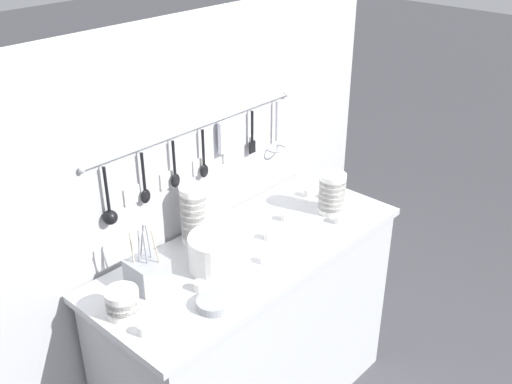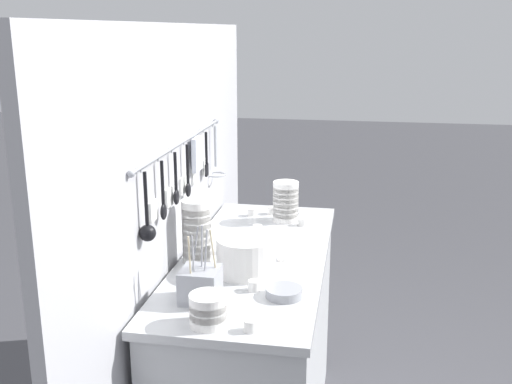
# 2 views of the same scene
# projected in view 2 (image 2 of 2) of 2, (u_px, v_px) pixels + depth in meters

# --- Properties ---
(counter) EXTENTS (1.40, 0.57, 0.92)m
(counter) POSITION_uv_depth(u_px,v_px,m) (255.00, 356.00, 2.54)
(counter) COLOR #B7BABC
(counter) RESTS_ON ground
(back_wall) EXTENTS (2.20, 0.11, 1.82)m
(back_wall) POSITION_uv_depth(u_px,v_px,m) (179.00, 251.00, 2.47)
(back_wall) COLOR #B2B2B7
(back_wall) RESTS_ON ground
(bowl_stack_tall_left) EXTENTS (0.12, 0.12, 0.10)m
(bowl_stack_tall_left) POSITION_uv_depth(u_px,v_px,m) (208.00, 310.00, 1.83)
(bowl_stack_tall_left) COLOR white
(bowl_stack_tall_left) RESTS_ON counter
(bowl_stack_nested_right) EXTENTS (0.12, 0.12, 0.19)m
(bowl_stack_nested_right) POSITION_uv_depth(u_px,v_px,m) (286.00, 201.00, 2.83)
(bowl_stack_nested_right) COLOR white
(bowl_stack_nested_right) RESTS_ON counter
(bowl_stack_short_front) EXTENTS (0.11, 0.11, 0.25)m
(bowl_stack_short_front) POSITION_uv_depth(u_px,v_px,m) (197.00, 232.00, 2.31)
(bowl_stack_short_front) COLOR white
(bowl_stack_short_front) RESTS_ON counter
(plate_stack) EXTENTS (0.22, 0.22, 0.14)m
(plate_stack) POSITION_uv_depth(u_px,v_px,m) (247.00, 256.00, 2.22)
(plate_stack) COLOR white
(plate_stack) RESTS_ON counter
(steel_mixing_bowl) EXTENTS (0.13, 0.13, 0.03)m
(steel_mixing_bowl) POSITION_uv_depth(u_px,v_px,m) (284.00, 292.00, 2.04)
(steel_mixing_bowl) COLOR #93969E
(steel_mixing_bowl) RESTS_ON counter
(cutlery_caddy) EXTENTS (0.13, 0.13, 0.26)m
(cutlery_caddy) POSITION_uv_depth(u_px,v_px,m) (200.00, 284.00, 2.00)
(cutlery_caddy) COLOR #93969E
(cutlery_caddy) RESTS_ON counter
(cup_front_right) EXTENTS (0.04, 0.04, 0.04)m
(cup_front_right) POSITION_uv_depth(u_px,v_px,m) (283.00, 256.00, 2.36)
(cup_front_right) COLOR white
(cup_front_right) RESTS_ON counter
(cup_back_left) EXTENTS (0.04, 0.04, 0.04)m
(cup_back_left) POSITION_uv_depth(u_px,v_px,m) (302.00, 222.00, 2.78)
(cup_back_left) COLOR white
(cup_back_left) RESTS_ON counter
(cup_mid_row) EXTENTS (0.04, 0.04, 0.04)m
(cup_mid_row) POSITION_uv_depth(u_px,v_px,m) (227.00, 249.00, 2.43)
(cup_mid_row) COLOR white
(cup_mid_row) RESTS_ON counter
(cup_front_left) EXTENTS (0.04, 0.04, 0.04)m
(cup_front_left) POSITION_uv_depth(u_px,v_px,m) (254.00, 286.00, 2.08)
(cup_front_left) COLOR white
(cup_front_left) RESTS_ON counter
(cup_back_right) EXTENTS (0.04, 0.04, 0.04)m
(cup_back_right) POSITION_uv_depth(u_px,v_px,m) (251.00, 325.00, 1.80)
(cup_back_right) COLOR white
(cup_back_right) RESTS_ON counter
(cup_centre) EXTENTS (0.04, 0.04, 0.04)m
(cup_centre) POSITION_uv_depth(u_px,v_px,m) (272.00, 210.00, 2.95)
(cup_centre) COLOR white
(cup_centre) RESTS_ON counter
(cup_edge_near) EXTENTS (0.04, 0.04, 0.04)m
(cup_edge_near) POSITION_uv_depth(u_px,v_px,m) (288.00, 211.00, 2.94)
(cup_edge_near) COLOR white
(cup_edge_near) RESTS_ON counter
(cup_beside_plates) EXTENTS (0.04, 0.04, 0.04)m
(cup_beside_plates) POSITION_uv_depth(u_px,v_px,m) (262.00, 242.00, 2.51)
(cup_beside_plates) COLOR white
(cup_beside_plates) RESTS_ON counter
(cup_by_caddy) EXTENTS (0.04, 0.04, 0.04)m
(cup_by_caddy) POSITION_uv_depth(u_px,v_px,m) (258.00, 229.00, 2.67)
(cup_by_caddy) COLOR white
(cup_by_caddy) RESTS_ON counter
(cup_edge_far) EXTENTS (0.04, 0.04, 0.04)m
(cup_edge_far) POSITION_uv_depth(u_px,v_px,m) (252.00, 212.00, 2.92)
(cup_edge_far) COLOR white
(cup_edge_far) RESTS_ON counter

